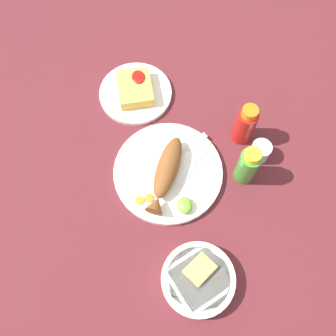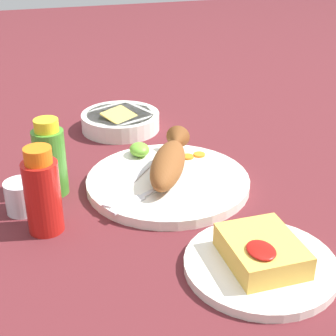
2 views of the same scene
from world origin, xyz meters
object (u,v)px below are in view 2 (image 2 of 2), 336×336
at_px(fried_fish, 169,161).
at_px(guacamole_bowl, 121,120).
at_px(main_plate, 168,182).
at_px(hot_sauce_bottle_green, 50,159).
at_px(fork_near, 146,195).
at_px(fork_far, 128,185).
at_px(side_plate_fries, 260,265).
at_px(hot_sauce_bottle_red, 43,193).
at_px(salt_cup, 22,199).

height_order(fried_fish, guacamole_bowl, fried_fish).
xyz_separation_m(main_plate, hot_sauce_bottle_green, (-0.04, -0.21, 0.06)).
height_order(main_plate, guacamole_bowl, guacamole_bowl).
bearing_deg(fork_near, fried_fish, -164.00).
xyz_separation_m(fork_near, fork_far, (-0.04, -0.02, 0.00)).
xyz_separation_m(fork_far, hot_sauce_bottle_green, (-0.05, -0.13, 0.05)).
distance_m(side_plate_fries, guacamole_bowl, 0.58).
relative_size(fork_far, hot_sauce_bottle_green, 1.06).
distance_m(hot_sauce_bottle_red, guacamole_bowl, 0.43).
bearing_deg(fork_far, salt_cup, -49.59).
relative_size(salt_cup, guacamole_bowl, 0.31).
relative_size(fried_fish, salt_cup, 4.00).
height_order(main_plate, fork_near, fork_near).
relative_size(fried_fish, hot_sauce_bottle_red, 1.54).
bearing_deg(hot_sauce_bottle_red, fried_fish, 111.59).
relative_size(fried_fish, fork_near, 1.34).
height_order(fork_far, hot_sauce_bottle_red, hot_sauce_bottle_red).
bearing_deg(side_plate_fries, hot_sauce_bottle_green, -140.52).
height_order(main_plate, fork_far, fork_far).
height_order(hot_sauce_bottle_green, guacamole_bowl, hot_sauce_bottle_green).
height_order(hot_sauce_bottle_green, side_plate_fries, hot_sauce_bottle_green).
bearing_deg(fork_near, hot_sauce_bottle_red, -21.10).
relative_size(main_plate, salt_cup, 5.40).
xyz_separation_m(fork_far, hot_sauce_bottle_red, (0.07, -0.15, 0.05)).
bearing_deg(guacamole_bowl, fried_fish, 6.08).
xyz_separation_m(fried_fish, guacamole_bowl, (-0.28, -0.03, -0.02)).
bearing_deg(fork_near, hot_sauce_bottle_green, -61.96).
distance_m(fork_far, guacamole_bowl, 0.31).
relative_size(fork_near, fork_far, 1.11).
bearing_deg(guacamole_bowl, main_plate, 4.47).
xyz_separation_m(main_plate, side_plate_fries, (0.27, 0.05, -0.00)).
bearing_deg(hot_sauce_bottle_red, main_plate, 109.12).
relative_size(salt_cup, side_plate_fries, 0.25).
height_order(fork_near, hot_sauce_bottle_red, hot_sauce_bottle_red).
distance_m(fried_fish, side_plate_fries, 0.29).
bearing_deg(fried_fish, guacamole_bowl, -147.62).
distance_m(fork_near, guacamole_bowl, 0.35).
height_order(hot_sauce_bottle_green, salt_cup, hot_sauce_bottle_green).
distance_m(hot_sauce_bottle_red, side_plate_fries, 0.35).
xyz_separation_m(salt_cup, guacamole_bowl, (-0.31, 0.24, -0.00)).
relative_size(main_plate, side_plate_fries, 1.37).
bearing_deg(fried_fish, hot_sauce_bottle_green, -70.84).
distance_m(fork_far, hot_sauce_bottle_green, 0.15).
relative_size(main_plate, fork_near, 1.81).
bearing_deg(guacamole_bowl, side_plate_fries, 7.64).
height_order(fork_far, guacamole_bowl, guacamole_bowl).
bearing_deg(hot_sauce_bottle_red, salt_cup, -154.53).
distance_m(main_plate, salt_cup, 0.26).
distance_m(fried_fish, hot_sauce_bottle_green, 0.22).
bearing_deg(salt_cup, side_plate_fries, 50.13).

